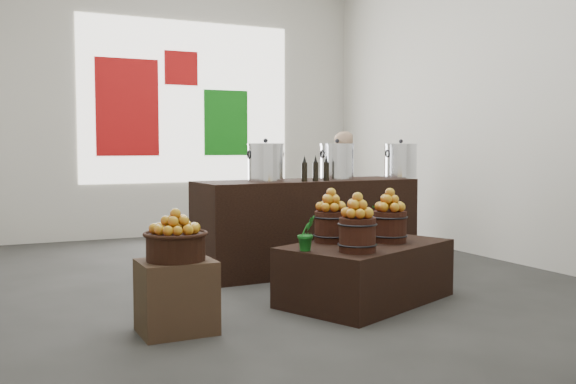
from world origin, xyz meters
name	(u,v)px	position (x,y,z in m)	size (l,w,h in m)	color
ground	(258,279)	(0.00, 0.00, 0.00)	(7.00, 7.00, 0.00)	#363634
back_wall	(168,102)	(0.00, 3.50, 2.00)	(6.00, 0.04, 4.00)	beige
back_opening	(188,102)	(0.30, 3.48, 2.00)	(3.20, 0.02, 2.40)	white
deco_red_left	(127,107)	(-0.60, 3.47, 1.90)	(0.90, 0.04, 1.40)	#B40D0F
deco_green_right	(226,123)	(0.90, 3.47, 1.70)	(0.70, 0.04, 1.00)	#117113
deco_red_upper	(181,68)	(0.20, 3.47, 2.50)	(0.50, 0.04, 0.50)	#B40D0F
crate	(176,296)	(-1.25, -1.49, 0.26)	(0.53, 0.43, 0.53)	#472E21
wicker_basket	(176,247)	(-1.25, -1.49, 0.62)	(0.42, 0.42, 0.19)	black
apples_in_basket	(175,222)	(-1.25, -1.49, 0.80)	(0.33, 0.33, 0.18)	maroon
display_table	(366,272)	(0.48, -1.27, 0.25)	(1.46, 0.90, 0.51)	black
apple_bucket_front_left	(357,235)	(0.18, -1.62, 0.64)	(0.29, 0.29, 0.27)	#32150D
apples_in_bucket_front_left	(358,206)	(0.18, -1.62, 0.87)	(0.22, 0.22, 0.20)	maroon
apple_bucket_front_right	(390,227)	(0.70, -1.30, 0.64)	(0.29, 0.29, 0.27)	#32150D
apples_in_bucket_front_right	(390,200)	(0.70, -1.30, 0.87)	(0.22, 0.22, 0.20)	maroon
apple_bucket_rear	(331,227)	(0.24, -1.08, 0.64)	(0.29, 0.29, 0.27)	#32150D
apples_in_bucket_rear	(331,200)	(0.24, -1.08, 0.87)	(0.22, 0.22, 0.20)	maroon
herb_garnish_right	(373,220)	(0.78, -0.92, 0.65)	(0.26, 0.23, 0.29)	#15641B
herb_garnish_left	(307,233)	(-0.15, -1.40, 0.65)	(0.16, 0.13, 0.29)	#15641B
counter	(307,225)	(0.64, 0.19, 0.49)	(2.39, 0.76, 0.98)	black
stock_pot_left	(266,163)	(0.16, 0.16, 1.16)	(0.37, 0.37, 0.37)	silver
stock_pot_center	(337,162)	(1.02, 0.20, 1.16)	(0.37, 0.37, 0.37)	silver
stock_pot_right	(401,161)	(1.89, 0.24, 1.16)	(0.37, 0.37, 0.37)	silver
oil_cruets	(318,168)	(0.66, -0.05, 1.11)	(0.26, 0.07, 0.27)	black
shopper	(341,188)	(1.88, 1.61, 0.77)	(0.56, 0.37, 1.54)	#99795E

